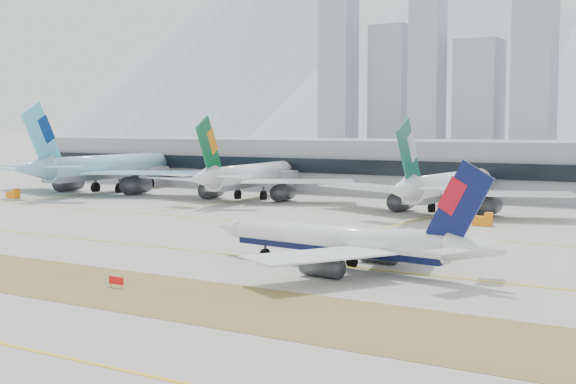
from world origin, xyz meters
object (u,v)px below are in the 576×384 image
Objects in this scene: widebody_korean at (104,169)px; terminal at (440,167)px; taxiing_airliner at (347,242)px; widebody_eva at (249,177)px; widebody_cathay at (446,188)px.

widebody_korean reaches higher than terminal.
terminal is at bearing -67.95° from taxiing_airliner.
terminal is (-34.60, 121.53, 3.85)m from taxiing_airliner.
taxiing_airliner is 138.08m from widebody_korean.
widebody_eva is 56.73m from terminal.
widebody_eva is 1.03× the size of widebody_cathay.
taxiing_airliner is 0.77× the size of widebody_cathay.
widebody_korean is 1.18× the size of widebody_eva.
widebody_cathay is (55.25, -4.19, -0.22)m from widebody_eva.
widebody_cathay reaches higher than terminal.
taxiing_airliner is at bearing -128.14° from widebody_korean.
widebody_korean is 47.83m from widebody_eva.
widebody_korean is at bearing 85.50° from widebody_eva.
widebody_cathay is (102.92, -0.40, -1.23)m from widebody_korean.
widebody_korean is at bearing 89.57° from widebody_cathay.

